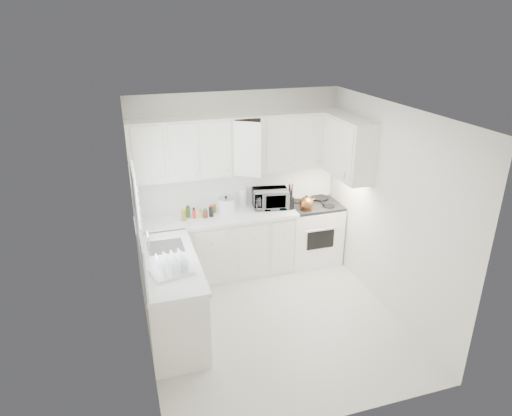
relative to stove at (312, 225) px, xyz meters
name	(u,v)px	position (x,y,z in m)	size (l,w,h in m)	color
floor	(273,321)	(-1.08, -1.30, -0.60)	(3.20, 3.20, 0.00)	beige
ceiling	(276,112)	(-1.08, -1.30, 2.00)	(3.20, 3.20, 0.00)	white
wall_back	(238,182)	(-1.08, 0.30, 0.70)	(3.00, 3.00, 0.00)	silver
wall_front	(338,304)	(-1.08, -2.90, 0.70)	(3.00, 3.00, 0.00)	silver
wall_left	(140,244)	(-2.58, -1.30, 0.70)	(3.20, 3.20, 0.00)	silver
wall_right	(389,211)	(0.42, -1.30, 0.70)	(3.20, 3.20, 0.00)	silver
window_blinds	(137,210)	(-2.56, -0.95, 0.95)	(0.06, 0.96, 1.06)	white
lower_cabinets_back	(218,247)	(-1.47, 0.00, -0.15)	(2.22, 0.60, 0.90)	silver
lower_cabinets_left	(172,298)	(-2.28, -1.10, -0.15)	(0.60, 1.60, 0.90)	silver
countertop_back	(217,217)	(-1.47, -0.01, 0.32)	(2.24, 0.64, 0.05)	white
countertop_left	(169,262)	(-2.27, -1.10, 0.32)	(0.64, 1.62, 0.05)	white
backsplash_back	(238,187)	(-1.08, 0.29, 0.62)	(2.98, 0.02, 0.55)	white
backsplash_left	(140,242)	(-2.57, -1.10, 0.62)	(0.02, 1.60, 0.55)	white
upper_cabinets_back	(240,172)	(-1.08, 0.13, 0.90)	(3.00, 0.33, 0.80)	silver
upper_cabinets_right	(347,177)	(0.26, -0.48, 0.90)	(0.33, 0.90, 0.80)	silver
sink	(165,238)	(-2.27, -0.75, 0.47)	(0.42, 0.38, 0.30)	gray
stove	(312,225)	(0.00, 0.00, 0.00)	(0.78, 0.64, 1.21)	white
tea_kettle	(306,202)	(-0.18, -0.16, 0.45)	(0.25, 0.21, 0.23)	#965E29
frying_pan	(320,197)	(0.18, 0.16, 0.36)	(0.27, 0.46, 0.04)	black
microwave	(270,196)	(-0.65, 0.05, 0.51)	(0.50, 0.27, 0.34)	gray
rice_cooker	(226,204)	(-1.31, 0.07, 0.47)	(0.24, 0.24, 0.24)	white
paper_towel	(243,197)	(-1.02, 0.22, 0.48)	(0.12, 0.12, 0.27)	white
utensil_crock	(290,196)	(-0.40, -0.08, 0.54)	(0.13, 0.13, 0.39)	black
dish_rack	(171,263)	(-2.28, -1.39, 0.46)	(0.42, 0.32, 0.23)	white
spice_left_0	(182,212)	(-1.93, 0.12, 0.41)	(0.06, 0.06, 0.13)	olive
spice_left_1	(189,213)	(-1.85, 0.03, 0.41)	(0.06, 0.06, 0.13)	#407627
spice_left_2	(193,210)	(-1.78, 0.12, 0.41)	(0.06, 0.06, 0.13)	red
spice_left_3	(199,212)	(-1.70, 0.03, 0.41)	(0.06, 0.06, 0.13)	gold
spice_left_4	(204,209)	(-1.63, 0.12, 0.41)	(0.06, 0.06, 0.13)	brown
spice_left_5	(210,211)	(-1.55, 0.03, 0.41)	(0.06, 0.06, 0.13)	black
spice_left_6	(214,208)	(-1.48, 0.12, 0.41)	(0.06, 0.06, 0.13)	olive
sauce_right_0	(278,197)	(-0.50, 0.16, 0.44)	(0.06, 0.06, 0.19)	red
sauce_right_1	(283,198)	(-0.44, 0.10, 0.44)	(0.06, 0.06, 0.19)	gold
sauce_right_2	(285,197)	(-0.39, 0.16, 0.44)	(0.06, 0.06, 0.19)	brown
sauce_right_3	(290,198)	(-0.33, 0.10, 0.44)	(0.06, 0.06, 0.19)	black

